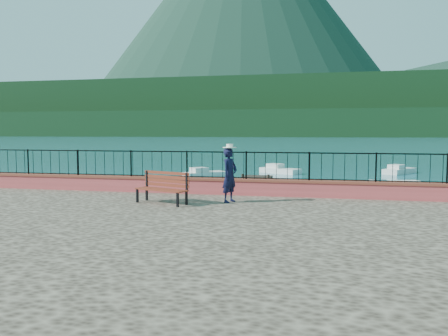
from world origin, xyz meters
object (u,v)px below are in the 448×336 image
at_px(park_bench, 162,194).
at_px(boat_4, 280,168).
at_px(person, 230,175).
at_px(boat_0, 198,194).
at_px(boat_3, 205,172).
at_px(boat_5, 399,169).
at_px(boat_1, 389,189).
at_px(boat_2, 418,188).

relative_size(park_bench, boat_4, 0.54).
height_order(park_bench, person, person).
height_order(boat_0, boat_4, same).
bearing_deg(boat_3, person, -116.75).
xyz_separation_m(boat_0, boat_3, (-2.66, 11.34, 0.00)).
xyz_separation_m(park_bench, boat_3, (-3.61, 18.97, -1.10)).
height_order(boat_4, boat_5, same).
xyz_separation_m(boat_0, boat_1, (9.44, 3.90, 0.00)).
bearing_deg(person, boat_3, 39.65).
height_order(boat_0, boat_1, same).
bearing_deg(boat_0, boat_1, 10.37).
height_order(boat_0, boat_5, same).
bearing_deg(boat_5, boat_1, -156.29).
height_order(park_bench, boat_5, park_bench).
bearing_deg(boat_0, boat_3, 91.10).
xyz_separation_m(park_bench, boat_2, (10.16, 12.54, -1.10)).
bearing_deg(boat_1, person, -85.89).
relative_size(person, boat_3, 0.54).
bearing_deg(boat_2, park_bench, -145.78).
relative_size(boat_2, boat_4, 1.21).
height_order(person, boat_5, person).
bearing_deg(park_bench, boat_0, 116.66).
bearing_deg(boat_3, park_bench, -123.12).
height_order(boat_0, boat_2, same).
distance_m(boat_3, boat_4, 7.02).
bearing_deg(boat_0, park_bench, -95.01).
height_order(person, boat_1, person).
height_order(boat_3, boat_4, same).
xyz_separation_m(boat_0, boat_5, (12.34, 17.74, 0.00)).
relative_size(person, boat_4, 0.50).
distance_m(boat_1, boat_4, 13.82).
bearing_deg(boat_4, boat_3, -106.70).
bearing_deg(person, boat_4, 23.36).
distance_m(person, boat_5, 26.45).
bearing_deg(boat_1, boat_5, 113.04).
relative_size(park_bench, boat_3, 0.58).
height_order(boat_1, boat_2, same).
xyz_separation_m(park_bench, boat_1, (8.49, 11.53, -1.10)).
bearing_deg(boat_0, person, -78.89).
relative_size(boat_0, boat_2, 1.01).
bearing_deg(person, boat_2, -11.93).
xyz_separation_m(boat_3, boat_5, (15.00, 6.40, 0.00)).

